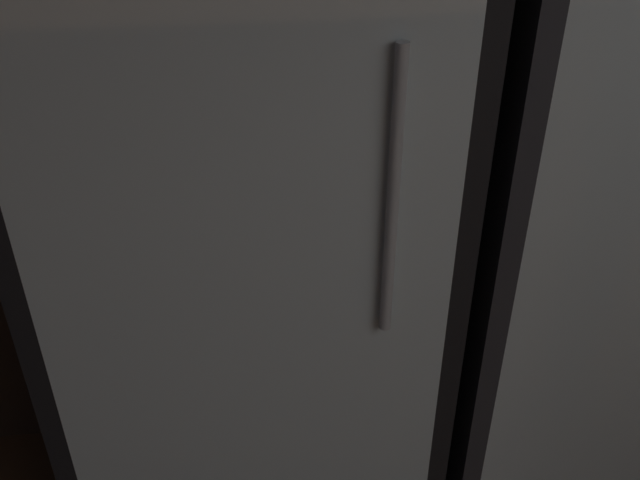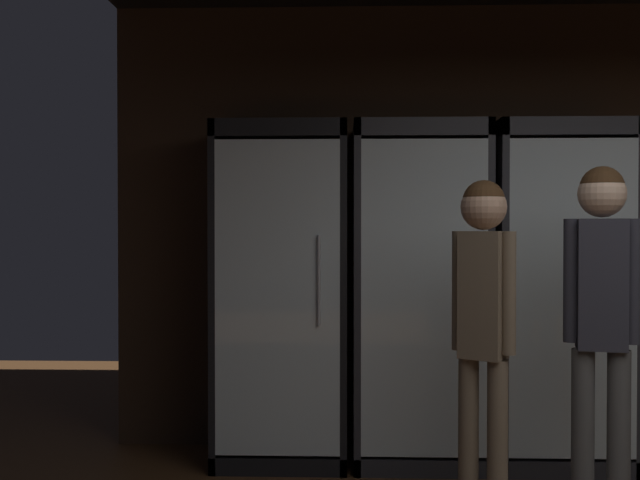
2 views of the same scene
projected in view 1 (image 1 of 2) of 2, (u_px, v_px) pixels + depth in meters
The scene contains 2 objects.
cooler_far_left at pixel (241, 177), 1.45m from camera, with size 0.78×0.62×2.01m.
cooler_left at pixel (624, 153), 1.52m from camera, with size 0.78×0.62×2.01m.
Camera 1 is at (-1.90, 1.43, 1.65)m, focal length 39.99 mm.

